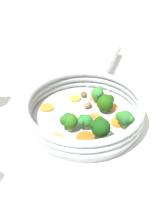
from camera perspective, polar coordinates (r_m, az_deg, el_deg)
name	(u,v)px	position (r m, az deg, el deg)	size (l,w,h in m)	color
ground_plane	(84,122)	(0.76, 0.00, -1.88)	(4.00, 4.00, 0.00)	white
skillet	(84,120)	(0.75, 0.00, -1.40)	(0.27, 0.27, 0.02)	#B2B5B7
skillet_rim_wall	(84,109)	(0.73, 0.00, 0.55)	(0.29, 0.29, 0.05)	#ABB4B9
skillet_handle	(109,64)	(0.94, 4.66, 8.70)	(0.02, 0.02, 0.22)	#999B9E
skillet_rivet_left	(109,90)	(0.84, 4.62, 4.09)	(0.01, 0.01, 0.01)	#B6B1BB
skillet_rivet_right	(88,86)	(0.85, 0.66, 4.80)	(0.01, 0.01, 0.01)	#B4B9B8
carrot_slice_0	(118,122)	(0.73, 6.19, -1.89)	(0.03, 0.03, 0.01)	orange
carrot_slice_1	(104,104)	(0.79, 3.72, 1.47)	(0.04, 0.04, 0.00)	orange
carrot_slice_2	(75,98)	(0.81, -1.63, 2.50)	(0.03, 0.03, 0.01)	orange
carrot_slice_3	(96,97)	(0.81, 2.21, 2.72)	(0.03, 0.03, 0.01)	orange
carrot_slice_4	(102,145)	(0.68, 3.25, -6.02)	(0.04, 0.04, 0.00)	orange
carrot_slice_5	(94,118)	(0.74, 1.93, -1.11)	(0.03, 0.03, 0.00)	orange
carrot_slice_6	(112,107)	(0.78, 5.12, 0.89)	(0.03, 0.03, 0.00)	orange
carrot_slice_7	(72,120)	(0.74, -2.22, -1.45)	(0.03, 0.03, 0.00)	orange
carrot_slice_8	(55,140)	(0.69, -5.33, -5.12)	(0.04, 0.04, 0.01)	orange
carrot_slice_9	(85,138)	(0.69, 0.26, -4.80)	(0.04, 0.04, 0.01)	#DE5C19
carrot_slice_10	(47,108)	(0.78, -6.80, 0.81)	(0.03, 0.03, 0.00)	orange
broccoli_floret_0	(125,118)	(0.71, 7.51, -1.15)	(0.03, 0.04, 0.05)	olive
broccoli_floret_1	(100,127)	(0.67, 2.97, -2.77)	(0.05, 0.05, 0.05)	#6B9B5D
broccoli_floret_2	(106,102)	(0.76, 4.01, 1.80)	(0.04, 0.04, 0.04)	#8AA66C
broccoli_floret_3	(84,121)	(0.70, -0.05, -1.66)	(0.03, 0.03, 0.03)	#87A55D
broccoli_floret_4	(98,94)	(0.78, 2.56, 3.38)	(0.04, 0.03, 0.04)	#658745
broccoli_floret_5	(68,121)	(0.70, -2.87, -1.64)	(0.04, 0.04, 0.04)	#89A963
mushroom_piece_0	(91,118)	(0.74, 1.28, -1.07)	(0.03, 0.02, 0.01)	olive
mushroom_piece_1	(69,116)	(0.74, -2.73, -0.80)	(0.03, 0.02, 0.01)	olive
mushroom_piece_2	(84,94)	(0.81, -0.04, 3.26)	(0.02, 0.02, 0.01)	brown
mushroom_piece_3	(88,105)	(0.77, 0.71, 1.26)	(0.02, 0.02, 0.01)	brown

